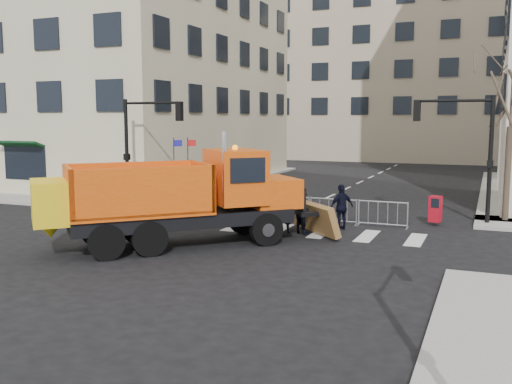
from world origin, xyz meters
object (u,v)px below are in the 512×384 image
at_px(cop_c, 342,207).
at_px(cop_a, 284,209).
at_px(cop_b, 302,213).
at_px(plow_truck, 174,196).
at_px(newspaper_box, 435,209).
at_px(worker, 170,187).

bearing_deg(cop_c, cop_a, -12.80).
xyz_separation_m(cop_a, cop_b, (0.73, 0.09, -0.10)).
bearing_deg(plow_truck, newspaper_box, -1.71).
height_order(cop_c, worker, cop_c).
distance_m(cop_c, worker, 10.31).
bearing_deg(worker, cop_b, -50.12).
height_order(plow_truck, cop_c, plow_truck).
relative_size(cop_a, cop_b, 1.12).
distance_m(cop_a, cop_b, 0.74).
bearing_deg(worker, plow_truck, -80.86).
distance_m(plow_truck, cop_c, 7.05).
distance_m(cop_a, cop_c, 2.44).
bearing_deg(newspaper_box, cop_c, -125.44).
bearing_deg(cop_a, cop_c, -162.29).
bearing_deg(newspaper_box, cop_b, -121.65).
bearing_deg(cop_b, plow_truck, 74.61).
xyz_separation_m(cop_b, newspaper_box, (4.65, 3.75, -0.12)).
xyz_separation_m(cop_a, newspaper_box, (5.37, 3.84, -0.22)).
bearing_deg(newspaper_box, worker, -163.48).
bearing_deg(cop_b, newspaper_box, -115.21).
bearing_deg(worker, newspaper_box, -25.82).
bearing_deg(cop_b, cop_c, -106.54).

